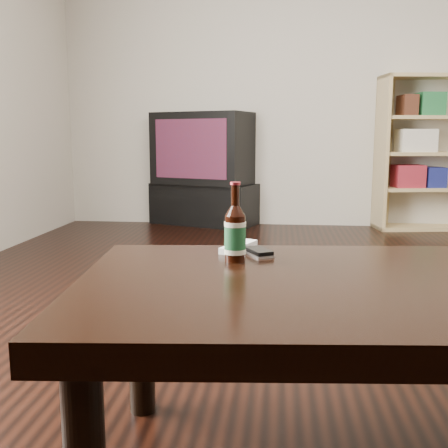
# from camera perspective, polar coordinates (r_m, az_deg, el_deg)

# --- Properties ---
(floor) EXTENTS (5.00, 6.00, 0.01)m
(floor) POSITION_cam_1_polar(r_m,az_deg,el_deg) (2.22, 18.06, -13.19)
(floor) COLOR black
(floor) RESTS_ON ground
(wall_back) EXTENTS (5.00, 0.02, 2.70)m
(wall_back) POSITION_cam_1_polar(r_m,az_deg,el_deg) (5.06, 11.68, 15.14)
(wall_back) COLOR beige
(wall_back) RESTS_ON ground
(tv_stand) EXTENTS (1.09, 0.80, 0.39)m
(tv_stand) POSITION_cam_1_polar(r_m,az_deg,el_deg) (5.08, -2.06, 2.25)
(tv_stand) COLOR black
(tv_stand) RESTS_ON floor
(tv) EXTENTS (1.03, 0.83, 0.67)m
(tv) POSITION_cam_1_polar(r_m,az_deg,el_deg) (5.04, -2.10, 8.23)
(tv) COLOR black
(tv) RESTS_ON tv_stand
(bookshelf) EXTENTS (0.78, 0.44, 1.37)m
(bookshelf) POSITION_cam_1_polar(r_m,az_deg,el_deg) (5.08, 20.33, 7.53)
(bookshelf) COLOR tan
(bookshelf) RESTS_ON floor
(coffee_table) EXTENTS (1.40, 0.90, 0.50)m
(coffee_table) POSITION_cam_1_polar(r_m,az_deg,el_deg) (1.29, 14.69, -8.74)
(coffee_table) COLOR black
(coffee_table) RESTS_ON floor
(beer_bottle) EXTENTS (0.07, 0.07, 0.21)m
(beer_bottle) POSITION_cam_1_polar(r_m,az_deg,el_deg) (1.40, 1.22, -1.06)
(beer_bottle) COLOR black
(beer_bottle) RESTS_ON coffee_table
(phone) EXTENTS (0.09, 0.11, 0.02)m
(phone) POSITION_cam_1_polar(r_m,az_deg,el_deg) (1.49, 3.80, -3.07)
(phone) COLOR #B1B1B3
(phone) RESTS_ON coffee_table
(remote) EXTENTS (0.11, 0.17, 0.02)m
(remote) POSITION_cam_1_polar(r_m,az_deg,el_deg) (1.55, 1.61, -2.49)
(remote) COLOR white
(remote) RESTS_ON coffee_table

